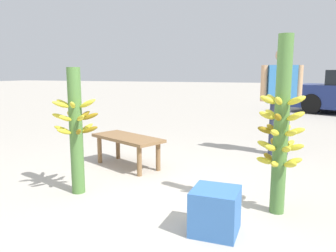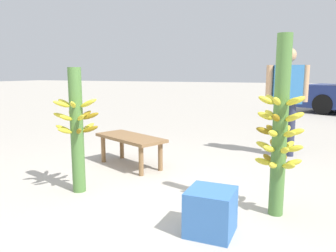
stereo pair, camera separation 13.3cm
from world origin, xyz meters
The scene contains 6 objects.
ground_plane centered at (0.00, 0.00, 0.00)m, with size 80.00×80.00×0.00m, color #B2AA9E.
banana_stalk_left centered at (-0.96, 0.11, 0.68)m, with size 0.47×0.47×1.30m.
banana_stalk_center centered at (1.02, 0.32, 0.77)m, with size 0.41×0.41×1.57m.
vendor_person centered at (0.94, 2.54, 0.96)m, with size 0.61×0.29×1.60m.
market_bench centered at (-0.92, 1.16, 0.34)m, with size 1.13×0.82×0.41m.
produce_crate centered at (0.58, -0.24, 0.18)m, with size 0.35×0.35×0.35m.
Camera 1 is at (1.08, -2.64, 1.25)m, focal length 35.00 mm.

